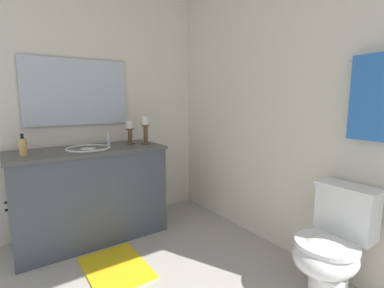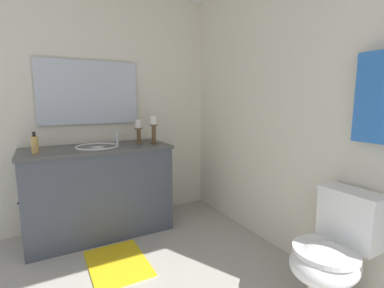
{
  "view_description": "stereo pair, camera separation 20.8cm",
  "coord_description": "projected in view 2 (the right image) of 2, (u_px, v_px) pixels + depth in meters",
  "views": [
    {
      "loc": [
        1.52,
        -0.53,
        1.31
      ],
      "look_at": [
        -0.16,
        0.64,
        0.98
      ],
      "focal_mm": 25.98,
      "sensor_mm": 36.0,
      "label": 1
    },
    {
      "loc": [
        1.63,
        -0.35,
        1.31
      ],
      "look_at": [
        -0.16,
        0.64,
        0.98
      ],
      "focal_mm": 25.98,
      "sensor_mm": 36.0,
      "label": 2
    }
  ],
  "objects": [
    {
      "name": "wall_back",
      "position": [
        289.0,
        110.0,
        2.29
      ],
      "size": [
        2.82,
        0.04,
        2.45
      ],
      "primitive_type": "cube",
      "color": "silver",
      "rests_on": "ground"
    },
    {
      "name": "wall_left",
      "position": [
        77.0,
        108.0,
        2.81
      ],
      "size": [
        0.04,
        2.93,
        2.45
      ],
      "primitive_type": "cube",
      "color": "silver",
      "rests_on": "ground"
    },
    {
      "name": "vanity_cabinet",
      "position": [
        100.0,
        190.0,
        2.71
      ],
      "size": [
        0.58,
        1.35,
        0.87
      ],
      "color": "#474C56",
      "rests_on": "ground"
    },
    {
      "name": "sink_basin",
      "position": [
        98.0,
        151.0,
        2.65
      ],
      "size": [
        0.4,
        0.4,
        0.24
      ],
      "color": "white",
      "rests_on": "vanity_cabinet"
    },
    {
      "name": "mirror",
      "position": [
        89.0,
        93.0,
        2.81
      ],
      "size": [
        0.02,
        0.98,
        0.63
      ],
      "primitive_type": "cube",
      "color": "silver"
    },
    {
      "name": "candle_holder_tall",
      "position": [
        154.0,
        129.0,
        2.85
      ],
      "size": [
        0.09,
        0.09,
        0.28
      ],
      "color": "brown",
      "rests_on": "vanity_cabinet"
    },
    {
      "name": "candle_holder_short",
      "position": [
        139.0,
        131.0,
        2.86
      ],
      "size": [
        0.09,
        0.09,
        0.24
      ],
      "color": "brown",
      "rests_on": "vanity_cabinet"
    },
    {
      "name": "soap_bottle",
      "position": [
        35.0,
        144.0,
        2.33
      ],
      "size": [
        0.06,
        0.06,
        0.18
      ],
      "color": "#E5B259",
      "rests_on": "vanity_cabinet"
    },
    {
      "name": "toilet",
      "position": [
        332.0,
        254.0,
        1.72
      ],
      "size": [
        0.39,
        0.54,
        0.75
      ],
      "color": "white",
      "rests_on": "ground"
    },
    {
      "name": "towel_near_vanity",
      "position": [
        377.0,
        98.0,
        1.62
      ],
      "size": [
        0.25,
        0.03,
        0.54
      ],
      "primitive_type": "cube",
      "color": "blue",
      "rests_on": "towel_bar"
    },
    {
      "name": "bath_mat",
      "position": [
        118.0,
        263.0,
        2.24
      ],
      "size": [
        0.6,
        0.44,
        0.02
      ],
      "primitive_type": "cube",
      "color": "yellow",
      "rests_on": "ground"
    }
  ]
}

